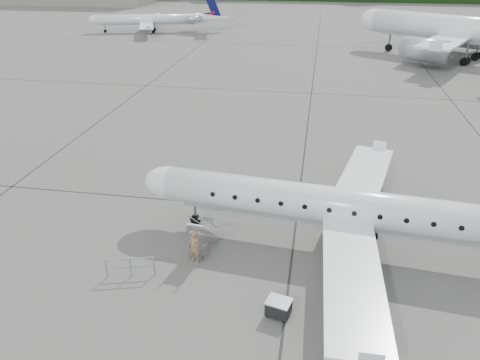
# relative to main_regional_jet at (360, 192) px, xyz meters

# --- Properties ---
(ground) EXTENTS (320.00, 320.00, 0.00)m
(ground) POSITION_rel_main_regional_jet_xyz_m (0.10, -2.06, -3.28)
(ground) COLOR #60605E
(ground) RESTS_ON ground
(main_regional_jet) EXTENTS (27.44, 21.08, 6.57)m
(main_regional_jet) POSITION_rel_main_regional_jet_xyz_m (0.00, 0.00, 0.00)
(main_regional_jet) COLOR white
(main_regional_jet) RESTS_ON ground
(airstair) EXTENTS (1.08, 2.30, 2.06)m
(airstair) POSITION_rel_main_regional_jet_xyz_m (-7.57, -1.27, -2.26)
(airstair) COLOR white
(airstair) RESTS_ON ground
(passenger) EXTENTS (0.77, 0.68, 1.77)m
(passenger) POSITION_rel_main_regional_jet_xyz_m (-7.71, -2.52, -2.40)
(passenger) COLOR #8E6B4D
(passenger) RESTS_ON ground
(safety_railing) EXTENTS (2.14, 0.66, 1.00)m
(safety_railing) POSITION_rel_main_regional_jet_xyz_m (-10.39, -4.10, -2.78)
(safety_railing) COLOR gray
(safety_railing) RESTS_ON ground
(baggage_cart) EXTENTS (1.13, 1.00, 0.83)m
(baggage_cart) POSITION_rel_main_regional_jet_xyz_m (-3.32, -5.56, -2.87)
(baggage_cart) COLOR black
(baggage_cart) RESTS_ON ground
(bg_narrowbody) EXTENTS (40.12, 37.41, 11.70)m
(bg_narrowbody) POSITION_rel_main_regional_jet_xyz_m (16.24, 48.14, 2.57)
(bg_narrowbody) COLOR white
(bg_narrowbody) RESTS_ON ground
(bg_regional_left) EXTENTS (27.26, 22.32, 6.27)m
(bg_regional_left) POSITION_rel_main_regional_jet_xyz_m (-33.91, 64.68, -0.15)
(bg_regional_left) COLOR white
(bg_regional_left) RESTS_ON ground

